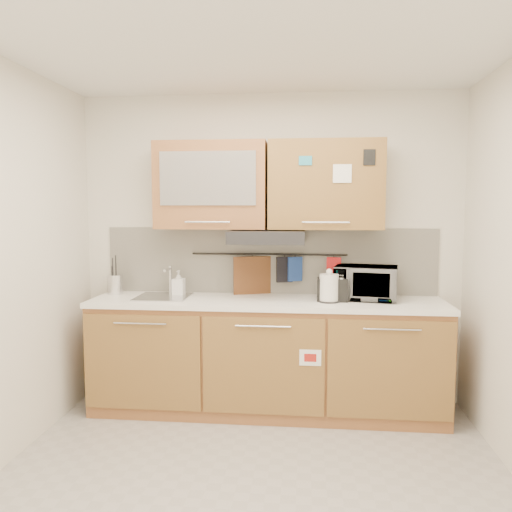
# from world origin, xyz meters

# --- Properties ---
(floor) EXTENTS (3.20, 3.20, 0.00)m
(floor) POSITION_xyz_m (0.00, 0.00, 0.00)
(floor) COLOR #9E9993
(floor) RESTS_ON ground
(ceiling) EXTENTS (3.20, 3.20, 0.00)m
(ceiling) POSITION_xyz_m (0.00, 0.00, 2.60)
(ceiling) COLOR white
(ceiling) RESTS_ON wall_back
(wall_back) EXTENTS (3.20, 0.00, 3.20)m
(wall_back) POSITION_xyz_m (0.00, 1.50, 1.30)
(wall_back) COLOR silver
(wall_back) RESTS_ON ground
(base_cabinet) EXTENTS (2.80, 0.64, 0.88)m
(base_cabinet) POSITION_xyz_m (0.00, 1.19, 0.41)
(base_cabinet) COLOR #AC6E3D
(base_cabinet) RESTS_ON floor
(countertop) EXTENTS (2.82, 0.62, 0.04)m
(countertop) POSITION_xyz_m (0.00, 1.19, 0.90)
(countertop) COLOR white
(countertop) RESTS_ON base_cabinet
(backsplash) EXTENTS (2.80, 0.02, 0.56)m
(backsplash) POSITION_xyz_m (0.00, 1.49, 1.20)
(backsplash) COLOR silver
(backsplash) RESTS_ON countertop
(upper_cabinets) EXTENTS (1.82, 0.37, 0.70)m
(upper_cabinets) POSITION_xyz_m (-0.00, 1.32, 1.83)
(upper_cabinets) COLOR #AC6E3D
(upper_cabinets) RESTS_ON wall_back
(range_hood) EXTENTS (0.60, 0.46, 0.10)m
(range_hood) POSITION_xyz_m (0.00, 1.25, 1.42)
(range_hood) COLOR black
(range_hood) RESTS_ON upper_cabinets
(sink) EXTENTS (0.42, 0.40, 0.26)m
(sink) POSITION_xyz_m (-0.85, 1.21, 0.92)
(sink) COLOR silver
(sink) RESTS_ON countertop
(utensil_rail) EXTENTS (1.30, 0.02, 0.02)m
(utensil_rail) POSITION_xyz_m (0.00, 1.45, 1.26)
(utensil_rail) COLOR black
(utensil_rail) RESTS_ON backsplash
(utensil_crock) EXTENTS (0.17, 0.17, 0.33)m
(utensil_crock) POSITION_xyz_m (-1.30, 1.32, 1.00)
(utensil_crock) COLOR silver
(utensil_crock) RESTS_ON countertop
(kettle) EXTENTS (0.19, 0.17, 0.26)m
(kettle) POSITION_xyz_m (0.49, 1.14, 1.02)
(kettle) COLOR silver
(kettle) RESTS_ON countertop
(toaster) EXTENTS (0.24, 0.15, 0.18)m
(toaster) POSITION_xyz_m (0.52, 1.19, 1.01)
(toaster) COLOR black
(toaster) RESTS_ON countertop
(microwave) EXTENTS (0.54, 0.41, 0.27)m
(microwave) POSITION_xyz_m (0.79, 1.28, 1.05)
(microwave) COLOR #999999
(microwave) RESTS_ON countertop
(soap_bottle) EXTENTS (0.10, 0.10, 0.21)m
(soap_bottle) POSITION_xyz_m (-0.75, 1.30, 1.03)
(soap_bottle) COLOR #999999
(soap_bottle) RESTS_ON countertop
(cutting_board) EXTENTS (0.31, 0.13, 0.40)m
(cutting_board) POSITION_xyz_m (-0.14, 1.44, 1.04)
(cutting_board) COLOR brown
(cutting_board) RESTS_ON utensil_rail
(oven_mitt) EXTENTS (0.12, 0.08, 0.20)m
(oven_mitt) POSITION_xyz_m (0.22, 1.44, 1.14)
(oven_mitt) COLOR navy
(oven_mitt) RESTS_ON utensil_rail
(dark_pouch) EXTENTS (0.14, 0.07, 0.21)m
(dark_pouch) POSITION_xyz_m (0.13, 1.44, 1.13)
(dark_pouch) COLOR black
(dark_pouch) RESTS_ON utensil_rail
(pot_holder) EXTENTS (0.12, 0.04, 0.15)m
(pot_holder) POSITION_xyz_m (0.54, 1.44, 1.17)
(pot_holder) COLOR red
(pot_holder) RESTS_ON utensil_rail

